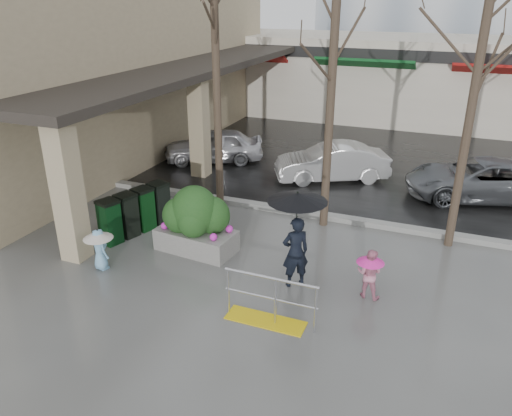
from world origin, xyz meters
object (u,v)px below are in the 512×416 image
Objects in this scene: tree_midwest at (335,26)px; planter at (196,220)px; tree_mideast at (482,48)px; news_boxes at (136,212)px; handrail at (269,305)px; child_blue at (99,244)px; car_c at (481,179)px; woman at (296,229)px; child_pink at (370,271)px; tree_west at (215,29)px; car_b at (332,162)px; car_a at (214,146)px.

planter is at bearing -133.99° from tree_midwest.
news_boxes is at bearing -163.28° from tree_mideast.
handrail is 1.87× the size of child_blue.
news_boxes is 10.52m from car_c.
handrail is 7.28m from tree_mideast.
woman is 8.05m from car_c.
child_pink is 0.51× the size of news_boxes.
handrail is 0.28× the size of tree_west.
tree_west is 1.05× the size of tree_mideast.
tree_midwest reaches higher than car_b.
child_pink is at bearing -60.36° from tree_midwest.
child_pink is at bearing -145.20° from child_blue.
car_a is (-5.59, 7.29, -0.74)m from woman.
woman is (0.22, -3.32, -3.86)m from tree_midwest.
tree_west is 7.41m from child_pink.
tree_mideast reaches higher than child_pink.
tree_west is at bearing -180.00° from tree_midwest.
woman is (0.06, 1.48, 1.00)m from handrail.
tree_midwest is (-0.16, 4.80, 4.86)m from handrail.
child_blue is 0.27× the size of car_a.
child_pink is at bearing -34.63° from car_c.
tree_west is at bearing -79.43° from car_c.
tree_midwest is 1.89× the size of car_a.
handrail is 0.50× the size of car_b.
planter is at bearing -51.20° from woman.
tree_mideast is 6.40× the size of child_blue.
tree_mideast is at bearing -109.50° from child_pink.
tree_west reaches higher than car_c.
tree_mideast is 9.63m from child_blue.
car_a is at bearing 112.97° from planter.
tree_mideast is 1.70× the size of car_b.
tree_midwest is 5.87m from child_pink.
car_c is at bearing 65.67° from handrail.
tree_west reaches higher than child_blue.
tree_midwest is 6.32× the size of child_pink.
tree_midwest is 6.89× the size of child_blue.
tree_west is at bearing -81.97° from woman.
tree_mideast is at bearing -170.74° from woman.
tree_midwest is 3.14× the size of woman.
child_pink is 1.09× the size of child_blue.
tree_mideast reaches higher than car_b.
tree_west is at bearing 3.12° from car_a.
tree_midwest is 3.32m from tree_mideast.
car_c is (7.22, 3.74, -4.45)m from tree_west.
tree_west is 5.25m from news_boxes.
car_a is at bearing -58.10° from child_blue.
car_b reaches higher than news_boxes.
tree_midwest is at bearing 27.97° from car_a.
tree_west is at bearing 77.62° from news_boxes.
news_boxes is (-6.35, 0.80, -0.03)m from child_pink.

